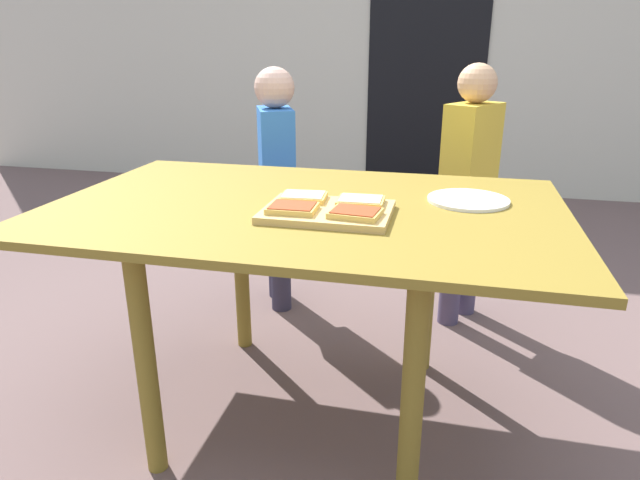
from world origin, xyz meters
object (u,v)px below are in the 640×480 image
(pizza_slice_near_left, at_px, (294,208))
(child_left, at_px, (277,175))
(cutting_board, at_px, (328,212))
(plate_white_right, at_px, (468,200))
(pizza_slice_far_left, at_px, (303,197))
(pizza_slice_near_right, at_px, (355,213))
(pizza_slice_far_right, at_px, (361,201))
(dining_table, at_px, (306,232))
(child_right, at_px, (468,183))

(pizza_slice_near_left, relative_size, child_left, 0.12)
(cutting_board, relative_size, plate_white_right, 1.44)
(pizza_slice_near_left, distance_m, pizza_slice_far_left, 0.12)
(pizza_slice_far_left, bearing_deg, pizza_slice_near_right, -35.20)
(pizza_slice_near_right, height_order, child_left, child_left)
(pizza_slice_near_left, distance_m, plate_white_right, 0.54)
(pizza_slice_far_right, xyz_separation_m, pizza_slice_far_left, (-0.17, 0.01, 0.00))
(plate_white_right, bearing_deg, dining_table, -163.21)
(pizza_slice_near_right, relative_size, plate_white_right, 0.58)
(cutting_board, bearing_deg, pizza_slice_near_right, -32.18)
(child_left, bearing_deg, cutting_board, -63.97)
(pizza_slice_far_right, height_order, pizza_slice_far_left, same)
(cutting_board, height_order, pizza_slice_far_left, pizza_slice_far_left)
(pizza_slice_near_left, relative_size, pizza_slice_far_left, 0.96)
(pizza_slice_near_right, bearing_deg, dining_table, 139.63)
(dining_table, relative_size, pizza_slice_far_right, 11.29)
(cutting_board, distance_m, pizza_slice_near_left, 0.10)
(pizza_slice_far_left, xyz_separation_m, pizza_slice_near_right, (0.17, -0.12, 0.00))
(child_left, bearing_deg, plate_white_right, -38.28)
(pizza_slice_far_right, bearing_deg, pizza_slice_near_left, -145.96)
(dining_table, bearing_deg, pizza_slice_far_left, -89.98)
(pizza_slice_far_right, distance_m, pizza_slice_near_right, 0.12)
(pizza_slice_far_right, xyz_separation_m, child_left, (-0.50, 0.80, -0.13))
(dining_table, xyz_separation_m, child_left, (-0.33, 0.77, -0.02))
(dining_table, relative_size, cutting_board, 4.30)
(dining_table, bearing_deg, cutting_board, -46.99)
(pizza_slice_near_left, xyz_separation_m, child_right, (0.48, 0.95, -0.13))
(pizza_slice_near_left, bearing_deg, pizza_slice_far_left, 92.44)
(pizza_slice_near_left, bearing_deg, plate_white_right, 31.42)
(dining_table, height_order, pizza_slice_near_left, pizza_slice_near_left)
(dining_table, relative_size, pizza_slice_far_left, 10.87)
(pizza_slice_far_left, distance_m, pizza_slice_near_right, 0.21)
(pizza_slice_near_right, bearing_deg, child_left, 118.96)
(pizza_slice_far_right, xyz_separation_m, child_right, (0.31, 0.84, -0.13))
(pizza_slice_near_right, height_order, plate_white_right, pizza_slice_near_right)
(cutting_board, distance_m, pizza_slice_far_left, 0.11)
(cutting_board, distance_m, pizza_slice_near_right, 0.10)
(pizza_slice_near_left, bearing_deg, pizza_slice_near_right, -2.06)
(child_left, bearing_deg, child_right, 2.64)
(child_left, bearing_deg, pizza_slice_near_left, -69.51)
(pizza_slice_far_right, height_order, pizza_slice_near_left, same)
(dining_table, distance_m, pizza_slice_near_right, 0.25)
(pizza_slice_near_left, bearing_deg, dining_table, 92.01)
(pizza_slice_far_right, bearing_deg, pizza_slice_near_right, -87.56)
(pizza_slice_far_right, relative_size, plate_white_right, 0.55)
(pizza_slice_far_left, relative_size, plate_white_right, 0.57)
(pizza_slice_far_right, relative_size, pizza_slice_near_left, 1.00)
(pizza_slice_near_left, height_order, child_left, child_left)
(dining_table, xyz_separation_m, cutting_board, (0.09, -0.09, 0.10))
(pizza_slice_near_left, bearing_deg, child_right, 63.25)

